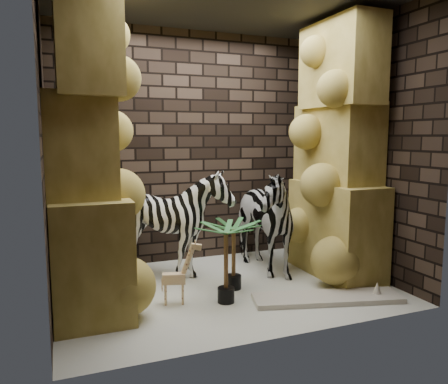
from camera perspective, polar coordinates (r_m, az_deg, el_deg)
name	(u,v)px	position (r m, az deg, el deg)	size (l,w,h in m)	color
floor	(225,288)	(4.82, 0.15, -12.61)	(3.50, 3.50, 0.00)	beige
ceiling	(225,1)	(4.73, 0.16, 24.00)	(3.50, 3.50, 0.00)	#282624
wall_back	(190,148)	(5.71, -4.46, 5.88)	(3.50, 3.50, 0.00)	black
wall_front	(284,155)	(3.40, 7.92, 4.81)	(3.50, 3.50, 0.00)	black
wall_left	(45,153)	(4.22, -22.64, 4.80)	(3.00, 3.00, 0.00)	black
wall_right	(361,149)	(5.42, 17.72, 5.47)	(3.00, 3.00, 0.00)	black
rock_pillar_left	(85,152)	(4.23, -17.87, 5.02)	(0.68, 1.30, 3.00)	tan
rock_pillar_right	(338,149)	(5.22, 14.89, 5.51)	(0.58, 1.25, 3.00)	tan
zebra_right	(257,211)	(5.26, 4.39, -2.52)	(0.68, 1.26, 1.49)	white
zebra_left	(175,229)	(5.05, -6.49, -4.84)	(1.04, 1.28, 1.16)	white
giraffe_toy	(174,272)	(4.33, -6.66, -10.43)	(0.34, 0.11, 0.65)	#FFD89F
palm_front	(234,255)	(4.70, 1.28, -8.28)	(0.36, 0.36, 0.76)	#21531E
palm_back	(226,263)	(4.32, 0.27, -9.38)	(0.36, 0.36, 0.81)	#21531E
surfboard	(327,298)	(4.60, 13.51, -13.47)	(1.50, 0.37, 0.05)	beige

